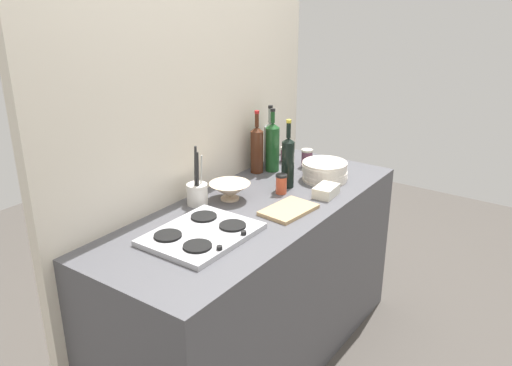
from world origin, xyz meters
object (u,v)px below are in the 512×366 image
Objects in this scene: utensil_crock at (197,193)px; wine_bottle_mid_right at (257,149)px; condiment_jar_rear at (281,184)px; mixing_bowl at (230,191)px; condiment_jar_spare at (287,154)px; wine_bottle_leftmost at (272,146)px; condiment_jar_front at (307,158)px; wine_bottle_rightmost at (288,161)px; stovetop_hob at (201,234)px; cutting_board at (289,210)px; butter_dish at (326,191)px; wine_bottle_mid_left at (270,143)px; plate_stack at (325,171)px.

wine_bottle_mid_right is at bearing 3.08° from utensil_crock.
mixing_bowl is at bearing 142.26° from condiment_jar_rear.
wine_bottle_leftmost is at bearing -173.39° from condiment_jar_spare.
wine_bottle_mid_right is 3.48× the size of condiment_jar_rear.
wine_bottle_rightmost is at bearing -166.92° from condiment_jar_front.
condiment_jar_front is at bearing -96.79° from condiment_jar_spare.
condiment_jar_spare is (0.19, 0.02, -0.10)m from wine_bottle_leftmost.
stovetop_hob is 5.29× the size of condiment_jar_spare.
wine_bottle_mid_right reaches higher than utensil_crock.
utensil_crock is at bearing 179.71° from condiment_jar_spare.
stovetop_hob is 1.75× the size of cutting_board.
utensil_crock is 0.45m from cutting_board.
utensil_crock is at bearing 134.81° from butter_dish.
wine_bottle_mid_right is 0.59m from cutting_board.
condiment_jar_front is 0.45m from condiment_jar_rear.
condiment_jar_spare is at bearing 7.35° from mixing_bowl.
utensil_crock reaches higher than mixing_bowl.
butter_dish is 1.40× the size of condiment_jar_rear.
wine_bottle_leftmost is 1.01× the size of wine_bottle_mid_right.
butter_dish is (0.72, -0.22, 0.01)m from stovetop_hob.
wine_bottle_mid_right is 0.44m from mixing_bowl.
wine_bottle_rightmost reaches higher than wine_bottle_mid_left.
wine_bottle_mid_left is at bearing 65.43° from butter_dish.
stovetop_hob is 1.28× the size of wine_bottle_mid_left.
stovetop_hob is 1.10m from condiment_jar_spare.
stovetop_hob is at bearing 178.61° from condiment_jar_rear.
mixing_bowl reaches higher than butter_dish.
wine_bottle_mid_right is 1.35× the size of cutting_board.
plate_stack is at bearing -73.33° from wine_bottle_mid_right.
wine_bottle_mid_left is at bearing 41.35° from cutting_board.
mixing_bowl is 0.67× the size of utensil_crock.
condiment_jar_front is at bearing -59.67° from wine_bottle_mid_left.
condiment_jar_rear is (-0.10, 0.21, 0.03)m from butter_dish.
condiment_jar_rear reaches higher than cutting_board.
utensil_crock is 0.82m from condiment_jar_spare.
wine_bottle_leftmost is 2.53× the size of butter_dish.
butter_dish is (-0.16, -0.44, -0.12)m from wine_bottle_leftmost.
plate_stack reaches higher than stovetop_hob.
wine_bottle_rightmost is (-0.23, -0.27, 0.00)m from wine_bottle_mid_left.
wine_bottle_rightmost is 0.52m from utensil_crock.
wine_bottle_mid_left is 0.35m from wine_bottle_rightmost.
wine_bottle_mid_right reaches higher than butter_dish.
wine_bottle_mid_right is at bearing 18.69° from stovetop_hob.
butter_dish is 0.46m from condiment_jar_front.
plate_stack is at bearing -26.18° from mixing_bowl.
plate_stack is at bearing -114.04° from condiment_jar_spare.
wine_bottle_rightmost is 0.36m from mixing_bowl.
cutting_board is (-0.44, -0.39, -0.14)m from wine_bottle_leftmost.
wine_bottle_mid_left is 1.17× the size of utensil_crock.
plate_stack is at bearing 7.83° from cutting_board.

